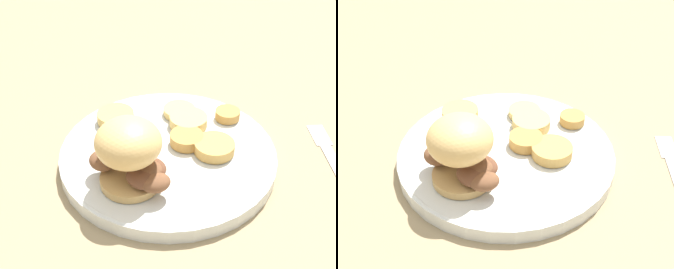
{
  "view_description": "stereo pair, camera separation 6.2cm",
  "coord_description": "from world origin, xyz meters",
  "views": [
    {
      "loc": [
        -0.35,
        -0.35,
        0.42
      ],
      "look_at": [
        0.0,
        0.0,
        0.05
      ],
      "focal_mm": 50.0,
      "sensor_mm": 36.0,
      "label": 1
    },
    {
      "loc": [
        -0.31,
        -0.39,
        0.42
      ],
      "look_at": [
        0.0,
        0.0,
        0.05
      ],
      "focal_mm": 50.0,
      "sensor_mm": 36.0,
      "label": 2
    }
  ],
  "objects": [
    {
      "name": "potato_round_5",
      "position": [
        0.03,
        -0.01,
        0.03
      ],
      "size": [
        0.05,
        0.05,
        0.02
      ],
      "primitive_type": "cylinder",
      "color": "#BC8942",
      "rests_on": "dinner_plate"
    },
    {
      "name": "potato_round_4",
      "position": [
        0.07,
        0.05,
        0.03
      ],
      "size": [
        0.05,
        0.05,
        0.01
      ],
      "primitive_type": "cylinder",
      "color": "#DBB766",
      "rests_on": "dinner_plate"
    },
    {
      "name": "ground_plane",
      "position": [
        0.0,
        0.0,
        0.0
      ],
      "size": [
        4.0,
        4.0,
        0.0
      ],
      "primitive_type": "plane",
      "color": "#937F5B"
    },
    {
      "name": "potato_round_1",
      "position": [
        -0.01,
        0.1,
        0.03
      ],
      "size": [
        0.05,
        0.05,
        0.02
      ],
      "primitive_type": "cylinder",
      "color": "tan",
      "rests_on": "dinner_plate"
    },
    {
      "name": "sandwich",
      "position": [
        -0.08,
        -0.02,
        0.07
      ],
      "size": [
        0.08,
        0.11,
        0.09
      ],
      "color": "tan",
      "rests_on": "dinner_plate"
    },
    {
      "name": "potato_round_2",
      "position": [
        0.12,
        -0.01,
        0.03
      ],
      "size": [
        0.04,
        0.04,
        0.01
      ],
      "primitive_type": "cylinder",
      "color": "#BC8942",
      "rests_on": "dinner_plate"
    },
    {
      "name": "dinner_plate",
      "position": [
        0.0,
        0.0,
        0.01
      ],
      "size": [
        0.29,
        0.29,
        0.02
      ],
      "color": "silver",
      "rests_on": "ground_plane"
    },
    {
      "name": "fork",
      "position": [
        0.17,
        -0.16,
        0.0
      ],
      "size": [
        0.12,
        0.13,
        0.0
      ],
      "color": "silver",
      "rests_on": "ground_plane"
    },
    {
      "name": "potato_round_0",
      "position": [
        0.06,
        0.02,
        0.03
      ],
      "size": [
        0.05,
        0.05,
        0.02
      ],
      "primitive_type": "cylinder",
      "color": "#DBB766",
      "rests_on": "dinner_plate"
    },
    {
      "name": "potato_round_3",
      "position": [
        0.04,
        -0.05,
        0.03
      ],
      "size": [
        0.05,
        0.05,
        0.01
      ],
      "primitive_type": "cylinder",
      "color": "tan",
      "rests_on": "dinner_plate"
    }
  ]
}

